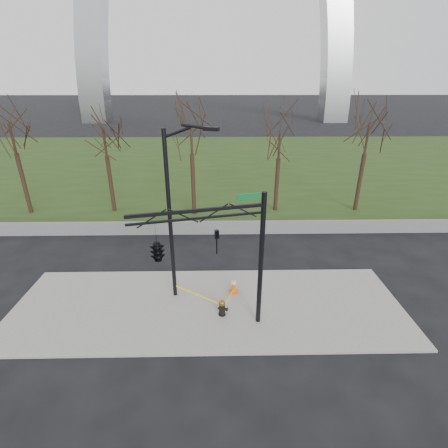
{
  "coord_description": "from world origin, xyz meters",
  "views": [
    {
      "loc": [
        0.51,
        -12.44,
        9.7
      ],
      "look_at": [
        0.78,
        2.0,
        3.35
      ],
      "focal_mm": 26.2,
      "sensor_mm": 36.0,
      "label": 1
    }
  ],
  "objects_px": {
    "fire_hydrant": "(222,308)",
    "traffic_signal_mast": "(178,247)",
    "traffic_cone": "(234,285)",
    "street_light": "(174,207)"
  },
  "relations": [
    {
      "from": "fire_hydrant",
      "to": "traffic_signal_mast",
      "type": "relative_size",
      "value": 0.13
    },
    {
      "from": "traffic_cone",
      "to": "traffic_signal_mast",
      "type": "relative_size",
      "value": 0.13
    },
    {
      "from": "fire_hydrant",
      "to": "street_light",
      "type": "bearing_deg",
      "value": 163.18
    },
    {
      "from": "street_light",
      "to": "traffic_signal_mast",
      "type": "height_order",
      "value": "street_light"
    },
    {
      "from": "traffic_cone",
      "to": "street_light",
      "type": "relative_size",
      "value": 0.1
    },
    {
      "from": "fire_hydrant",
      "to": "traffic_signal_mast",
      "type": "bearing_deg",
      "value": -125.82
    },
    {
      "from": "fire_hydrant",
      "to": "street_light",
      "type": "xyz_separation_m",
      "value": [
        -2.06,
        1.47,
        4.22
      ]
    },
    {
      "from": "fire_hydrant",
      "to": "traffic_signal_mast",
      "type": "xyz_separation_m",
      "value": [
        -1.61,
        -1.15,
        3.68
      ]
    },
    {
      "from": "fire_hydrant",
      "to": "traffic_cone",
      "type": "distance_m",
      "value": 1.79
    },
    {
      "from": "traffic_cone",
      "to": "traffic_signal_mast",
      "type": "bearing_deg",
      "value": -127.65
    }
  ]
}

